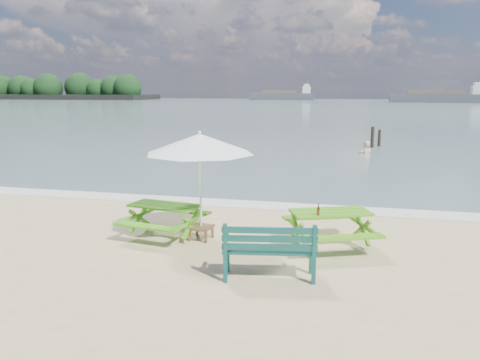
% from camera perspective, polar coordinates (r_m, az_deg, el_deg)
% --- Properties ---
extents(sea, '(300.00, 300.00, 0.00)m').
position_cam_1_polar(sea, '(92.80, 12.25, 8.73)').
color(sea, slate).
rests_on(sea, ground).
extents(foam_strip, '(22.00, 0.90, 0.01)m').
position_cam_1_polar(foam_strip, '(12.87, 3.97, -3.13)').
color(foam_strip, silver).
rests_on(foam_strip, ground).
extents(island_headland, '(90.00, 22.00, 7.60)m').
position_cam_1_polar(island_headland, '(185.39, -24.20, 10.01)').
color(island_headland, black).
rests_on(island_headland, ground).
extents(picnic_table_left, '(1.72, 1.86, 0.71)m').
position_cam_1_polar(picnic_table_left, '(10.28, -9.18, -4.96)').
color(picnic_table_left, '#449717').
rests_on(picnic_table_left, ground).
extents(picnic_table_right, '(2.10, 2.20, 0.75)m').
position_cam_1_polar(picnic_table_right, '(9.64, 10.92, -5.97)').
color(picnic_table_right, '#4C9416').
rests_on(picnic_table_right, ground).
extents(park_bench, '(1.62, 0.79, 0.96)m').
position_cam_1_polar(park_bench, '(8.00, 3.58, -9.82)').
color(park_bench, '#0E3B35').
rests_on(park_bench, ground).
extents(side_table, '(0.50, 0.50, 0.30)m').
position_cam_1_polar(side_table, '(10.01, -4.75, -6.39)').
color(side_table, brown).
rests_on(side_table, ground).
extents(patio_umbrella, '(2.52, 2.52, 2.25)m').
position_cam_1_polar(patio_umbrella, '(9.62, -4.93, 4.42)').
color(patio_umbrella, silver).
rests_on(patio_umbrella, ground).
extents(beer_bottle, '(0.06, 0.06, 0.23)m').
position_cam_1_polar(beer_bottle, '(9.18, 9.53, -3.78)').
color(beer_bottle, '#895514').
rests_on(beer_bottle, picnic_table_right).
extents(swimmer, '(0.79, 0.65, 1.85)m').
position_cam_1_polar(swimmer, '(24.40, 15.05, 2.49)').
color(swimmer, tan).
rests_on(swimmer, ground).
extents(mooring_pilings, '(0.58, 0.78, 1.35)m').
position_cam_1_polar(mooring_pilings, '(27.18, 16.16, 4.80)').
color(mooring_pilings, black).
rests_on(mooring_pilings, ground).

